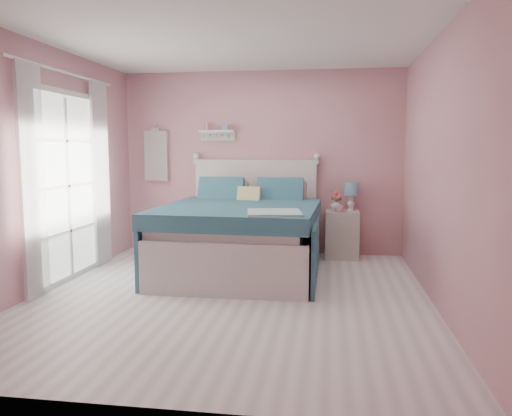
% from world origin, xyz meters
% --- Properties ---
extents(floor, '(4.50, 4.50, 0.00)m').
position_xyz_m(floor, '(0.00, 0.00, 0.00)').
color(floor, silver).
rests_on(floor, ground).
extents(room_shell, '(4.50, 4.50, 4.50)m').
position_xyz_m(room_shell, '(0.00, 0.00, 1.58)').
color(room_shell, '#C37B81').
rests_on(room_shell, floor).
extents(bed, '(1.90, 2.36, 1.35)m').
position_xyz_m(bed, '(-0.08, 1.09, 0.43)').
color(bed, silver).
rests_on(bed, floor).
extents(nightstand, '(0.45, 0.45, 0.65)m').
position_xyz_m(nightstand, '(1.16, 2.01, 0.33)').
color(nightstand, beige).
rests_on(nightstand, floor).
extents(table_lamp, '(0.20, 0.20, 0.40)m').
position_xyz_m(table_lamp, '(1.28, 2.07, 0.93)').
color(table_lamp, white).
rests_on(table_lamp, nightstand).
extents(vase, '(0.17, 0.17, 0.17)m').
position_xyz_m(vase, '(1.08, 2.03, 0.74)').
color(vase, silver).
rests_on(vase, nightstand).
extents(teacup, '(0.14, 0.14, 0.09)m').
position_xyz_m(teacup, '(1.12, 1.88, 0.70)').
color(teacup, pink).
rests_on(teacup, nightstand).
extents(roses, '(0.14, 0.11, 0.12)m').
position_xyz_m(roses, '(1.08, 2.02, 0.86)').
color(roses, '#E44E5C').
rests_on(roses, vase).
extents(wall_shelf, '(0.50, 0.15, 0.25)m').
position_xyz_m(wall_shelf, '(-0.63, 2.19, 1.73)').
color(wall_shelf, silver).
rests_on(wall_shelf, room_shell).
extents(hanging_dress, '(0.34, 0.03, 0.72)m').
position_xyz_m(hanging_dress, '(-1.55, 2.18, 1.40)').
color(hanging_dress, white).
rests_on(hanging_dress, room_shell).
extents(french_door, '(0.04, 1.32, 2.16)m').
position_xyz_m(french_door, '(-1.97, 0.40, 1.07)').
color(french_door, silver).
rests_on(french_door, floor).
extents(curtain_near, '(0.04, 0.40, 2.32)m').
position_xyz_m(curtain_near, '(-1.92, -0.34, 1.18)').
color(curtain_near, white).
rests_on(curtain_near, floor).
extents(curtain_far, '(0.04, 0.40, 2.32)m').
position_xyz_m(curtain_far, '(-1.92, 1.14, 1.18)').
color(curtain_far, white).
rests_on(curtain_far, floor).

